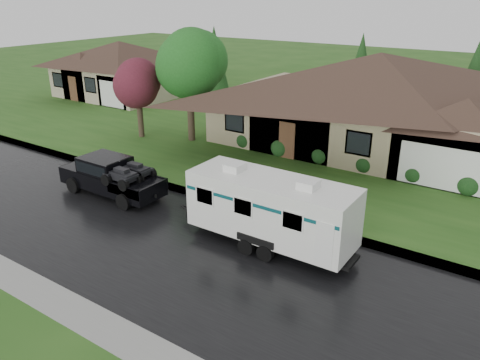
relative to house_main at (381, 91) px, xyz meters
The scene contains 11 objects.
ground 14.48m from the house_main, 99.41° to the right, with size 140.00×140.00×0.00m, color #28541A.
road 16.40m from the house_main, 98.24° to the right, with size 140.00×8.00×0.01m, color black.
curb 12.32m from the house_main, 101.19° to the right, with size 140.00×0.50×0.15m, color gray.
lawn 4.36m from the house_main, 153.11° to the left, with size 140.00×26.00×0.15m, color #28541A.
house_main is the anchor object (origin of this frame).
house_far 24.17m from the house_main, behind, with size 10.80×8.64×5.80m.
tree_left_green 11.54m from the house_main, 153.58° to the right, with size 4.06×4.06×6.72m.
tree_red 14.91m from the house_main, 154.83° to the right, with size 3.03×3.03×5.01m.
shrub_row 5.42m from the house_main, 93.69° to the right, with size 13.60×1.00×1.00m.
pickup_truck 16.17m from the house_main, 120.91° to the right, with size 5.42×2.06×1.81m.
travel_trailer 13.84m from the house_main, 87.47° to the right, with size 6.68×2.35×3.00m.
Camera 1 is at (10.64, -13.47, 9.02)m, focal length 35.00 mm.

